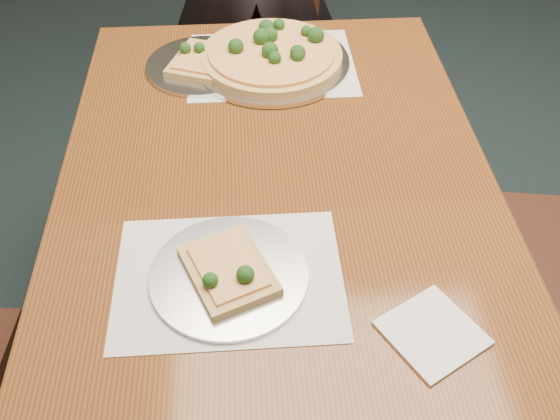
{
  "coord_description": "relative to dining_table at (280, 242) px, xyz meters",
  "views": [
    {
      "loc": [
        -0.39,
        -1.04,
        1.61
      ],
      "look_at": [
        -0.33,
        -0.18,
        0.75
      ],
      "focal_mm": 40.0,
      "sensor_mm": 36.0,
      "label": 1
    }
  ],
  "objects": [
    {
      "name": "dining_table",
      "position": [
        0.0,
        0.0,
        0.0
      ],
      "size": [
        0.9,
        1.5,
        0.75
      ],
      "color": "#4F270F",
      "rests_on": "ground"
    },
    {
      "name": "chair_far",
      "position": [
        -0.01,
        1.11,
        -0.14
      ],
      "size": [
        0.5,
        0.5,
        0.91
      ],
      "rotation": [
        0.0,
        0.0,
        -0.22
      ],
      "color": "black",
      "rests_on": "ground"
    },
    {
      "name": "pizza_pan",
      "position": [
        0.02,
        0.53,
        0.12
      ],
      "size": [
        0.4,
        0.4,
        0.07
      ],
      "color": "silver",
      "rests_on": "dining_table"
    },
    {
      "name": "placemat_main",
      "position": [
        0.01,
        0.53,
        0.09
      ],
      "size": [
        0.42,
        0.32,
        0.0
      ],
      "primitive_type": "cube",
      "color": "white",
      "rests_on": "dining_table"
    },
    {
      "name": "placemat_near",
      "position": [
        -0.1,
        -0.16,
        0.09
      ],
      "size": [
        0.4,
        0.3,
        0.0
      ],
      "primitive_type": "cube",
      "color": "white",
      "rests_on": "dining_table"
    },
    {
      "name": "slice_plate_far",
      "position": [
        -0.17,
        0.53,
        0.1
      ],
      "size": [
        0.28,
        0.28,
        0.06
      ],
      "color": "silver",
      "rests_on": "dining_table"
    },
    {
      "name": "napkin",
      "position": [
        0.23,
        -0.3,
        0.09
      ],
      "size": [
        0.19,
        0.19,
        0.01
      ],
      "primitive_type": "cube",
      "rotation": [
        0.0,
        0.0,
        0.52
      ],
      "color": "white",
      "rests_on": "dining_table"
    },
    {
      "name": "ground",
      "position": [
        0.33,
        0.18,
        -0.66
      ],
      "size": [
        8.0,
        8.0,
        0.0
      ],
      "primitive_type": "plane",
      "color": "black",
      "rests_on": "ground"
    },
    {
      "name": "slice_plate_near",
      "position": [
        -0.1,
        -0.16,
        0.11
      ],
      "size": [
        0.28,
        0.28,
        0.06
      ],
      "color": "silver",
      "rests_on": "dining_table"
    }
  ]
}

